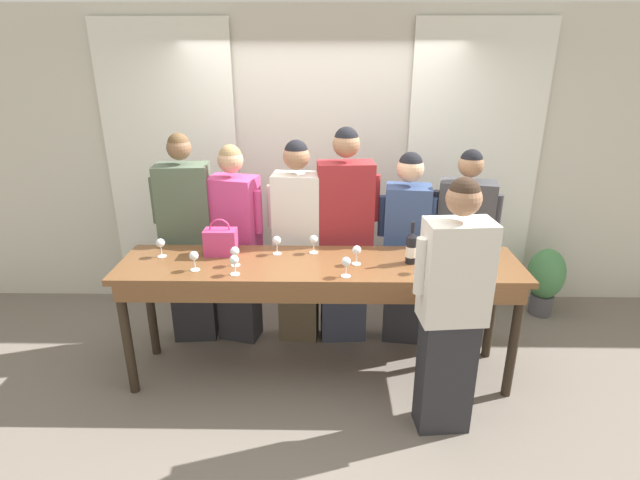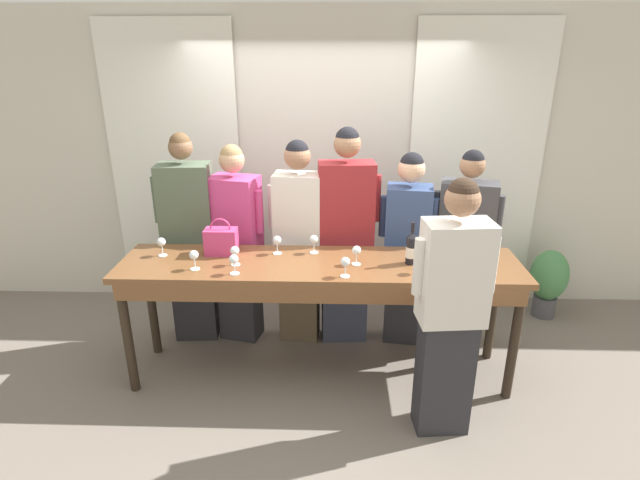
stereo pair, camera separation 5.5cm
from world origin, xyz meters
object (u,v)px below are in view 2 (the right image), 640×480
(wine_glass_front_right, at_px, (161,243))
(guest_striped_shirt, at_px, (345,237))
(wine_bottle, at_px, (411,248))
(wine_glass_center_right, at_px, (234,260))
(guest_navy_coat, at_px, (406,248))
(wine_glass_back_left, at_px, (421,259))
(potted_plant, at_px, (548,279))
(wine_glass_front_mid, at_px, (444,241))
(wine_glass_near_host, at_px, (194,256))
(wine_glass_back_mid, at_px, (345,263))
(guest_olive_jacket, at_px, (190,240))
(wine_glass_front_left, at_px, (356,251))
(guest_cream_sweater, at_px, (299,242))
(tasting_bar, at_px, (320,277))
(host_pouring, at_px, (451,310))
(wine_glass_back_right, at_px, (235,252))
(guest_beige_cap, at_px, (463,249))
(wine_glass_center_left, at_px, (314,240))
(guest_pink_top, at_px, (237,244))
(wine_glass_center_mid, at_px, (277,241))
(handbag, at_px, (221,241))

(wine_glass_front_right, xyz_separation_m, guest_striped_shirt, (1.39, 0.45, -0.11))
(wine_bottle, xyz_separation_m, wine_glass_center_right, (-1.25, -0.22, -0.02))
(wine_bottle, relative_size, guest_navy_coat, 0.19)
(wine_glass_back_left, height_order, potted_plant, wine_glass_back_left)
(wine_glass_front_mid, relative_size, wine_glass_near_host, 1.00)
(wine_glass_back_mid, distance_m, wine_glass_near_host, 1.07)
(wine_glass_near_host, bearing_deg, guest_striped_shirt, 32.53)
(wine_glass_front_right, relative_size, guest_olive_jacket, 0.08)
(wine_glass_front_left, xyz_separation_m, guest_cream_sweater, (-0.46, 0.57, -0.15))
(tasting_bar, xyz_separation_m, potted_plant, (2.14, 1.01, -0.48))
(guest_striped_shirt, bearing_deg, potted_plant, 12.85)
(wine_glass_front_right, bearing_deg, guest_cream_sweater, 24.12)
(wine_glass_back_left, relative_size, wine_glass_near_host, 1.00)
(wine_bottle, distance_m, host_pouring, 0.64)
(wine_glass_front_left, xyz_separation_m, guest_navy_coat, (0.44, 0.57, -0.20))
(wine_glass_front_left, bearing_deg, wine_glass_back_mid, -111.74)
(wine_glass_center_right, bearing_deg, wine_glass_back_right, 98.30)
(wine_glass_front_mid, xyz_separation_m, guest_cream_sweater, (-1.14, 0.34, -0.15))
(guest_beige_cap, bearing_deg, wine_glass_front_mid, -125.57)
(wine_glass_front_mid, height_order, wine_glass_back_left, same)
(wine_glass_back_left, bearing_deg, guest_navy_coat, 89.61)
(wine_glass_front_right, height_order, guest_beige_cap, guest_beige_cap)
(wine_glass_center_left, bearing_deg, guest_striped_shirt, 55.16)
(guest_pink_top, distance_m, guest_cream_sweater, 0.52)
(wine_glass_front_left, relative_size, guest_beige_cap, 0.08)
(wine_glass_center_mid, bearing_deg, wine_bottle, -8.83)
(wine_glass_front_mid, distance_m, wine_glass_center_mid, 1.27)
(wine_glass_front_left, relative_size, guest_striped_shirt, 0.08)
(wine_glass_near_host, height_order, guest_olive_jacket, guest_olive_jacket)
(wine_glass_back_right, relative_size, guest_olive_jacket, 0.08)
(guest_pink_top, relative_size, guest_beige_cap, 1.02)
(wine_glass_back_mid, xyz_separation_m, potted_plant, (1.96, 1.22, -0.68))
(wine_bottle, distance_m, wine_glass_back_left, 0.17)
(wine_glass_center_right, height_order, wine_glass_back_mid, same)
(wine_glass_near_host, bearing_deg, tasting_bar, 7.88)
(wine_bottle, distance_m, guest_pink_top, 1.49)
(tasting_bar, distance_m, wine_glass_near_host, 0.91)
(wine_glass_front_mid, distance_m, wine_glass_near_host, 1.86)
(wine_glass_back_left, height_order, wine_glass_near_host, same)
(guest_olive_jacket, distance_m, guest_pink_top, 0.40)
(handbag, height_order, wine_glass_near_host, handbag)
(wine_glass_back_right, xyz_separation_m, guest_beige_cap, (1.79, 0.60, -0.20))
(wine_glass_front_right, xyz_separation_m, wine_glass_center_left, (1.14, 0.09, 0.00))
(wine_bottle, height_order, wine_glass_center_right, wine_bottle)
(wine_glass_back_right, distance_m, guest_beige_cap, 1.90)
(wine_glass_center_right, bearing_deg, wine_glass_center_left, 36.70)
(guest_pink_top, relative_size, guest_striped_shirt, 0.93)
(guest_pink_top, xyz_separation_m, guest_striped_shirt, (0.91, 0.00, 0.08))
(tasting_bar, height_order, wine_glass_center_right, wine_glass_center_right)
(wine_glass_front_right, xyz_separation_m, guest_pink_top, (0.48, 0.45, -0.18))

